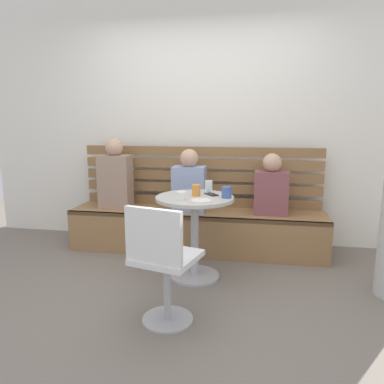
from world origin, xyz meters
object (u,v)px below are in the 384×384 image
booth_bench (196,230)px  cup_tumbler_orange (196,190)px  cup_espresso_small (196,187)px  cup_ceramic_white (182,196)px  person_child_middle (189,184)px  phone_on_table (211,194)px  person_child_left (271,188)px  cafe_table (195,221)px  cup_mug_blue (227,192)px  white_chair (162,261)px  plate_small (201,201)px  cup_water_clear (209,187)px  person_adult (115,177)px

booth_bench → cup_tumbler_orange: 0.87m
booth_bench → cup_espresso_small: size_ratio=48.21×
booth_bench → cup_ceramic_white: 1.00m
person_child_middle → phone_on_table: size_ratio=4.70×
person_child_left → person_child_middle: 0.84m
cup_ceramic_white → phone_on_table: (0.22, 0.25, -0.03)m
cafe_table → person_child_left: (0.67, 0.69, 0.20)m
booth_bench → cup_mug_blue: cup_mug_blue is taller
cafe_table → cup_ceramic_white: bearing=-119.1°
cup_tumbler_orange → white_chair: bearing=-95.9°
cafe_table → cup_espresso_small: bearing=97.7°
white_chair → cup_espresso_small: white_chair is taller
phone_on_table → person_child_middle: bearing=80.2°
plate_small → phone_on_table: size_ratio=1.21×
cup_mug_blue → cafe_table: bearing=180.0°
phone_on_table → cup_water_clear: bearing=72.0°
booth_bench → cup_tumbler_orange: size_ratio=27.00×
white_chair → cup_tumbler_orange: white_chair is taller
person_child_left → cup_mug_blue: (-0.40, -0.69, 0.07)m
person_adult → phone_on_table: 1.28m
booth_bench → person_child_left: 0.92m
cup_water_clear → person_child_middle: bearing=120.3°
person_child_middle → cup_espresso_small: (0.13, -0.37, 0.04)m
cup_water_clear → cup_ceramic_white: size_ratio=1.38×
person_child_middle → white_chair: bearing=-86.5°
booth_bench → cup_water_clear: bearing=-68.0°
cup_espresso_small → plate_small: cup_espresso_small is taller
plate_small → cup_tumbler_orange: bearing=109.6°
person_child_left → phone_on_table: bearing=-132.3°
booth_bench → phone_on_table: (0.23, -0.59, 0.52)m
person_child_left → cup_tumbler_orange: 0.94m
person_child_middle → cup_ceramic_white: bearing=-83.9°
white_chair → cup_ceramic_white: bearing=90.3°
person_adult → cup_water_clear: bearing=-24.1°
person_adult → person_child_middle: person_adult is taller
person_child_middle → plate_small: bearing=-73.1°
person_child_left → phone_on_table: (-0.54, -0.59, 0.03)m
white_chair → cup_espresso_small: (0.04, 1.10, 0.30)m
cup_water_clear → phone_on_table: (0.04, -0.10, -0.05)m
person_child_left → cup_tumbler_orange: person_child_left is taller
person_adult → cup_mug_blue: person_adult is taller
white_chair → phone_on_table: bearing=76.8°
booth_bench → cafe_table: size_ratio=3.65×
white_chair → person_child_left: bearing=63.4°
person_adult → cup_ceramic_white: size_ratio=9.48×
cafe_table → white_chair: size_ratio=0.87×
booth_bench → person_child_left: size_ratio=4.33×
person_child_left → cup_ceramic_white: 1.13m
person_child_left → cup_water_clear: person_child_left is taller
person_adult → person_child_left: person_adult is taller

